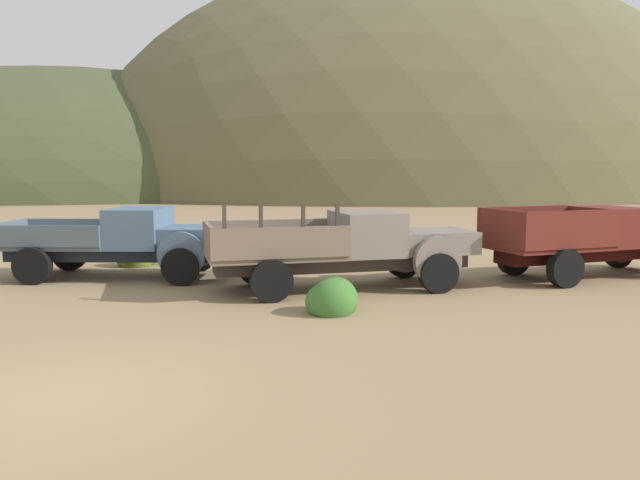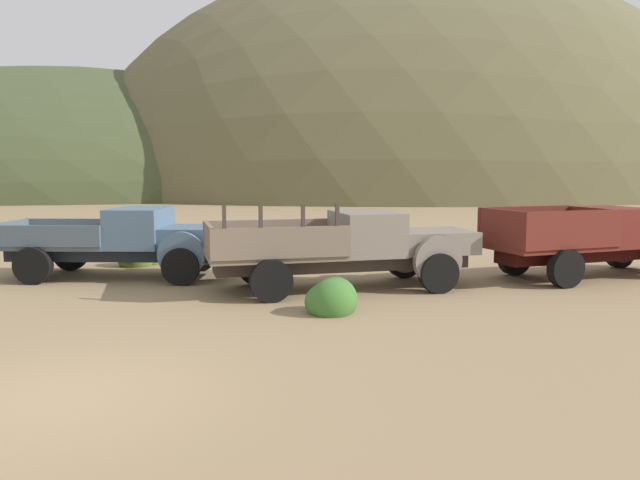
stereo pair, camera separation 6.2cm
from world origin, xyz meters
TOP-DOWN VIEW (x-y plane):
  - ground_plane at (0.00, 0.00)m, footprint 300.00×300.00m
  - hill_far_left at (-17.44, 69.89)m, footprint 73.63×51.36m
  - hill_distant at (23.29, 65.08)m, footprint 77.04×54.56m
  - truck_chalk_blue at (-0.37, 9.12)m, footprint 6.49×3.25m
  - truck_primer_gray at (5.35, 6.84)m, footprint 6.79×3.04m
  - truck_oxblood at (12.36, 7.68)m, footprint 6.45×3.32m
  - bush_near_barrel at (4.24, 4.26)m, footprint 1.11×1.04m
  - bush_front_right at (-0.68, 11.30)m, footprint 1.33×1.17m

SIDE VIEW (x-z plane):
  - ground_plane at x=0.00m, z-range 0.00..0.00m
  - hill_far_left at x=-17.44m, z-range -14.42..14.42m
  - hill_distant at x=23.29m, z-range -26.31..26.31m
  - bush_front_right at x=-0.68m, z-range -0.23..0.69m
  - bush_near_barrel at x=4.24m, z-range -0.22..0.72m
  - truck_chalk_blue at x=-0.37m, z-range 0.05..1.94m
  - truck_primer_gray at x=5.35m, z-range -0.07..2.09m
  - truck_oxblood at x=12.36m, z-range 0.06..1.97m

